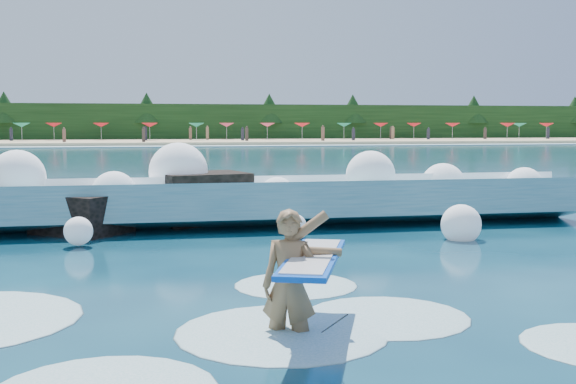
% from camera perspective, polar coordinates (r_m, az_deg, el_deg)
% --- Properties ---
extents(ground, '(200.00, 200.00, 0.00)m').
position_cam_1_polar(ground, '(10.14, -6.09, -7.97)').
color(ground, '#07263B').
rests_on(ground, ground).
extents(beach, '(140.00, 20.00, 0.40)m').
position_cam_1_polar(beach, '(87.86, -11.03, 3.89)').
color(beach, tan).
rests_on(beach, ground).
extents(wet_band, '(140.00, 5.00, 0.08)m').
position_cam_1_polar(wet_band, '(76.87, -10.94, 3.57)').
color(wet_band, silver).
rests_on(wet_band, ground).
extents(treeline, '(140.00, 4.00, 5.00)m').
position_cam_1_polar(treeline, '(97.83, -11.12, 5.38)').
color(treeline, black).
rests_on(treeline, ground).
extents(breaking_wave, '(16.24, 2.61, 1.40)m').
position_cam_1_polar(breaking_wave, '(16.79, -3.96, -0.95)').
color(breaking_wave, teal).
rests_on(breaking_wave, ground).
extents(rock_cluster, '(8.18, 3.35, 1.40)m').
position_cam_1_polar(rock_cluster, '(16.94, -17.07, -1.28)').
color(rock_cluster, black).
rests_on(rock_cluster, ground).
extents(surfer_with_board, '(1.31, 2.88, 1.69)m').
position_cam_1_polar(surfer_with_board, '(8.03, 0.55, -6.93)').
color(surfer_with_board, olive).
rests_on(surfer_with_board, ground).
extents(wave_spray, '(15.32, 4.87, 2.01)m').
position_cam_1_polar(wave_spray, '(16.72, -3.80, 0.62)').
color(wave_spray, white).
rests_on(wave_spray, ground).
extents(surf_foam, '(9.32, 5.71, 0.15)m').
position_cam_1_polar(surf_foam, '(8.57, -9.02, -10.52)').
color(surf_foam, silver).
rests_on(surf_foam, ground).
extents(beach_umbrellas, '(111.56, 6.93, 0.50)m').
position_cam_1_polar(beach_umbrellas, '(90.13, -11.08, 5.23)').
color(beach_umbrellas, '#168B70').
rests_on(beach_umbrellas, ground).
extents(beachgoers, '(90.46, 13.73, 1.93)m').
position_cam_1_polar(beachgoers, '(85.57, -16.58, 4.34)').
color(beachgoers, '#3F332D').
rests_on(beachgoers, ground).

